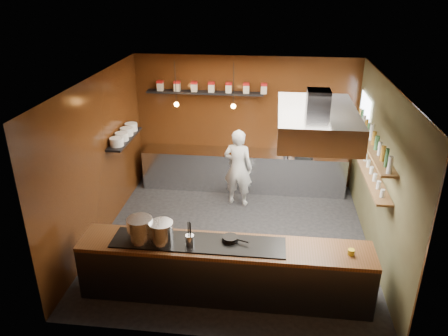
# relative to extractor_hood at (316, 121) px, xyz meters

# --- Properties ---
(floor) EXTENTS (5.00, 5.00, 0.00)m
(floor) POSITION_rel_extractor_hood_xyz_m (-1.30, 0.40, -2.51)
(floor) COLOR black
(floor) RESTS_ON ground
(back_wall) EXTENTS (5.00, 0.00, 5.00)m
(back_wall) POSITION_rel_extractor_hood_xyz_m (-1.30, 2.90, -1.01)
(back_wall) COLOR #361709
(back_wall) RESTS_ON ground
(left_wall) EXTENTS (0.00, 5.00, 5.00)m
(left_wall) POSITION_rel_extractor_hood_xyz_m (-3.80, 0.40, -1.01)
(left_wall) COLOR #361709
(left_wall) RESTS_ON ground
(right_wall) EXTENTS (0.00, 5.00, 5.00)m
(right_wall) POSITION_rel_extractor_hood_xyz_m (1.20, 0.40, -1.01)
(right_wall) COLOR #474228
(right_wall) RESTS_ON ground
(ceiling) EXTENTS (5.00, 5.00, 0.00)m
(ceiling) POSITION_rel_extractor_hood_xyz_m (-1.30, 0.40, 0.49)
(ceiling) COLOR silver
(ceiling) RESTS_ON back_wall
(window_pane) EXTENTS (0.00, 1.00, 1.00)m
(window_pane) POSITION_rel_extractor_hood_xyz_m (1.15, 2.10, -0.61)
(window_pane) COLOR white
(window_pane) RESTS_ON right_wall
(prep_counter) EXTENTS (4.60, 0.65, 0.90)m
(prep_counter) POSITION_rel_extractor_hood_xyz_m (-1.30, 2.57, -2.06)
(prep_counter) COLOR silver
(prep_counter) RESTS_ON floor
(pass_counter) EXTENTS (4.40, 0.72, 0.94)m
(pass_counter) POSITION_rel_extractor_hood_xyz_m (-1.30, -1.20, -2.04)
(pass_counter) COLOR #38383D
(pass_counter) RESTS_ON floor
(tin_shelf) EXTENTS (2.60, 0.26, 0.04)m
(tin_shelf) POSITION_rel_extractor_hood_xyz_m (-2.20, 2.76, -0.31)
(tin_shelf) COLOR black
(tin_shelf) RESTS_ON back_wall
(plate_shelf) EXTENTS (0.30, 1.40, 0.04)m
(plate_shelf) POSITION_rel_extractor_hood_xyz_m (-3.64, 1.40, -0.96)
(plate_shelf) COLOR black
(plate_shelf) RESTS_ON left_wall
(bottle_shelf_upper) EXTENTS (0.26, 2.80, 0.04)m
(bottle_shelf_upper) POSITION_rel_extractor_hood_xyz_m (1.04, 0.70, -0.59)
(bottle_shelf_upper) COLOR brown
(bottle_shelf_upper) RESTS_ON right_wall
(bottle_shelf_lower) EXTENTS (0.26, 2.80, 0.04)m
(bottle_shelf_lower) POSITION_rel_extractor_hood_xyz_m (1.04, 0.70, -1.06)
(bottle_shelf_lower) COLOR brown
(bottle_shelf_lower) RESTS_ON right_wall
(extractor_hood) EXTENTS (1.20, 2.00, 0.72)m
(extractor_hood) POSITION_rel_extractor_hood_xyz_m (0.00, 0.00, 0.00)
(extractor_hood) COLOR #38383D
(extractor_hood) RESTS_ON ceiling
(pendant_left) EXTENTS (0.10, 0.10, 0.95)m
(pendant_left) POSITION_rel_extractor_hood_xyz_m (-2.70, 2.10, -0.35)
(pendant_left) COLOR black
(pendant_left) RESTS_ON ceiling
(pendant_right) EXTENTS (0.10, 0.10, 0.95)m
(pendant_right) POSITION_rel_extractor_hood_xyz_m (-1.50, 2.10, -0.35)
(pendant_right) COLOR black
(pendant_right) RESTS_ON ceiling
(storage_tins) EXTENTS (2.43, 0.13, 0.22)m
(storage_tins) POSITION_rel_extractor_hood_xyz_m (-2.05, 2.76, -0.17)
(storage_tins) COLOR beige
(storage_tins) RESTS_ON tin_shelf
(plate_stacks) EXTENTS (0.26, 1.16, 0.16)m
(plate_stacks) POSITION_rel_extractor_hood_xyz_m (-3.64, 1.40, -0.86)
(plate_stacks) COLOR white
(plate_stacks) RESTS_ON plate_shelf
(bottles) EXTENTS (0.06, 2.66, 0.24)m
(bottles) POSITION_rel_extractor_hood_xyz_m (1.04, 0.70, -0.45)
(bottles) COLOR silver
(bottles) RESTS_ON bottle_shelf_upper
(wine_glasses) EXTENTS (0.07, 2.37, 0.13)m
(wine_glasses) POSITION_rel_extractor_hood_xyz_m (1.04, 0.70, -0.97)
(wine_glasses) COLOR silver
(wine_glasses) RESTS_ON bottle_shelf_lower
(stockpot_large) EXTENTS (0.40, 0.40, 0.37)m
(stockpot_large) POSITION_rel_extractor_hood_xyz_m (-2.56, -1.26, -1.38)
(stockpot_large) COLOR silver
(stockpot_large) RESTS_ON pass_counter
(stockpot_small) EXTENTS (0.43, 0.43, 0.33)m
(stockpot_small) POSITION_rel_extractor_hood_xyz_m (-2.23, -1.26, -1.40)
(stockpot_small) COLOR silver
(stockpot_small) RESTS_ON pass_counter
(utensil_crock) EXTENTS (0.17, 0.17, 0.17)m
(utensil_crock) POSITION_rel_extractor_hood_xyz_m (-1.81, -1.29, -1.48)
(utensil_crock) COLOR silver
(utensil_crock) RESTS_ON pass_counter
(frying_pan) EXTENTS (0.41, 0.26, 0.06)m
(frying_pan) POSITION_rel_extractor_hood_xyz_m (-1.22, -1.10, -1.53)
(frying_pan) COLOR black
(frying_pan) RESTS_ON pass_counter
(butter_jar) EXTENTS (0.12, 0.12, 0.09)m
(butter_jar) POSITION_rel_extractor_hood_xyz_m (0.52, -1.24, -1.54)
(butter_jar) COLOR gold
(butter_jar) RESTS_ON pass_counter
(espresso_machine) EXTENTS (0.43, 0.42, 0.37)m
(espresso_machine) POSITION_rel_extractor_hood_xyz_m (0.06, 2.55, -1.42)
(espresso_machine) COLOR black
(espresso_machine) RESTS_ON prep_counter
(chef) EXTENTS (0.68, 0.51, 1.70)m
(chef) POSITION_rel_extractor_hood_xyz_m (-1.36, 1.80, -1.66)
(chef) COLOR silver
(chef) RESTS_ON floor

